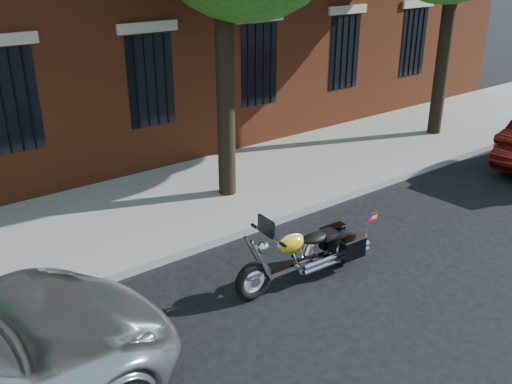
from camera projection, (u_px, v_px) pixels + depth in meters
ground at (301, 261)px, 9.67m from camera, size 120.00×120.00×0.00m
curb at (252, 228)px, 10.65m from camera, size 40.00×0.16×0.15m
sidewalk at (198, 196)px, 12.02m from camera, size 40.00×3.60×0.15m
motorcycle at (307, 255)px, 9.00m from camera, size 2.55×0.77×1.29m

